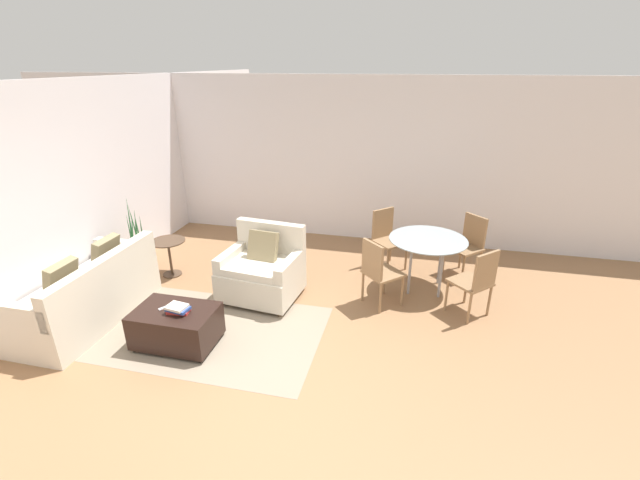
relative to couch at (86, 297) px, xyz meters
name	(u,v)px	position (x,y,z in m)	size (l,w,h in m)	color
ground_plane	(252,378)	(2.33, -0.56, -0.30)	(20.00, 20.00, 0.00)	#936B47
wall_back	(333,160)	(2.33, 3.39, 1.07)	(12.00, 0.06, 2.75)	white
wall_left	(84,187)	(-0.57, 0.94, 1.07)	(0.06, 12.00, 2.75)	white
area_rug	(213,332)	(1.60, 0.08, -0.30)	(2.52, 1.65, 0.01)	gray
couch	(86,297)	(0.00, 0.00, 0.00)	(0.90, 1.81, 0.92)	beige
armchair	(262,271)	(1.88, 1.01, 0.07)	(1.05, 0.92, 0.96)	beige
ottoman	(176,325)	(1.32, -0.21, -0.07)	(0.88, 0.58, 0.43)	black
book_stack	(178,309)	(1.38, -0.24, 0.17)	(0.26, 0.20, 0.09)	#B72D28
tv_remote_primary	(166,307)	(1.20, -0.18, 0.13)	(0.13, 0.16, 0.01)	#B7B7BC
potted_plant	(140,257)	(-0.14, 1.25, -0.04)	(0.33, 0.33, 1.19)	brown
side_table	(169,251)	(0.34, 1.29, 0.09)	(0.49, 0.49, 0.55)	#4C3828
dining_table	(428,245)	(3.98, 1.72, 0.35)	(1.03, 1.03, 0.74)	#99A8AD
dining_chair_near_left	(378,269)	(3.39, 1.13, 0.21)	(0.59, 0.59, 0.90)	#93704C
dining_chair_near_right	(477,279)	(4.57, 1.13, 0.21)	(0.59, 0.59, 0.90)	#93704C
dining_chair_far_left	(386,235)	(3.39, 2.31, 0.21)	(0.59, 0.59, 0.90)	#93704C
dining_chair_far_right	(469,242)	(4.57, 2.31, 0.21)	(0.59, 0.59, 0.90)	#93704C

